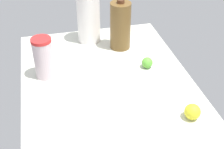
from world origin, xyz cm
name	(u,v)px	position (x,y,z in cm)	size (l,w,h in cm)	color
countertop	(112,96)	(0.00, 0.00, 1.50)	(120.00, 76.00, 3.00)	silver
chocolate_milk_jug	(120,26)	(-37.27, 13.21, 15.43)	(10.52, 10.52, 26.42)	brown
milk_jug	(88,17)	(-48.55, -1.22, 16.54)	(12.13, 12.13, 28.65)	white
tumbler_cup	(43,58)	(-19.88, -26.67, 12.72)	(8.96, 8.96, 19.37)	beige
lime_near_front	(147,63)	(-15.60, 20.95, 5.61)	(5.22, 5.22, 5.22)	#5FB63A
lemon_beside_bowl	(192,112)	(21.69, 26.62, 6.13)	(6.27, 6.27, 6.27)	yellow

